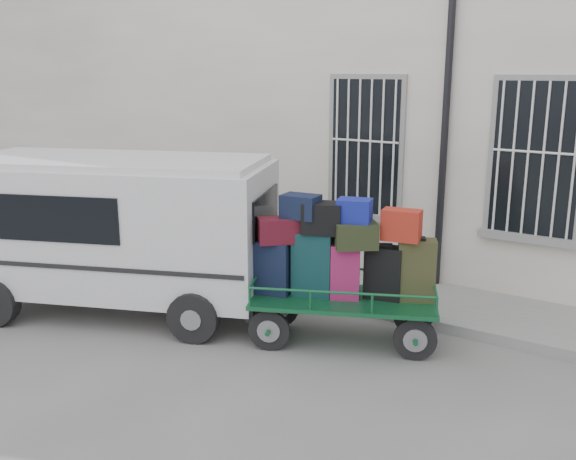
# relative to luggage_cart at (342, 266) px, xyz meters

# --- Properties ---
(ground) EXTENTS (80.00, 80.00, 0.00)m
(ground) POSITION_rel_luggage_cart_xyz_m (-0.57, -0.38, -1.05)
(ground) COLOR #63635E
(ground) RESTS_ON ground
(building) EXTENTS (24.00, 5.15, 6.00)m
(building) POSITION_rel_luggage_cart_xyz_m (-0.57, 5.12, 1.95)
(building) COLOR beige
(building) RESTS_ON ground
(sidewalk) EXTENTS (24.00, 1.70, 0.15)m
(sidewalk) POSITION_rel_luggage_cart_xyz_m (-0.57, 1.82, -0.97)
(sidewalk) COLOR gray
(sidewalk) RESTS_ON ground
(luggage_cart) EXTENTS (2.79, 1.94, 1.95)m
(luggage_cart) POSITION_rel_luggage_cart_xyz_m (0.00, 0.00, 0.00)
(luggage_cart) COLOR black
(luggage_cart) RESTS_ON ground
(van) EXTENTS (4.88, 3.40, 2.28)m
(van) POSITION_rel_luggage_cart_xyz_m (-3.33, -0.73, 0.26)
(van) COLOR white
(van) RESTS_ON ground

